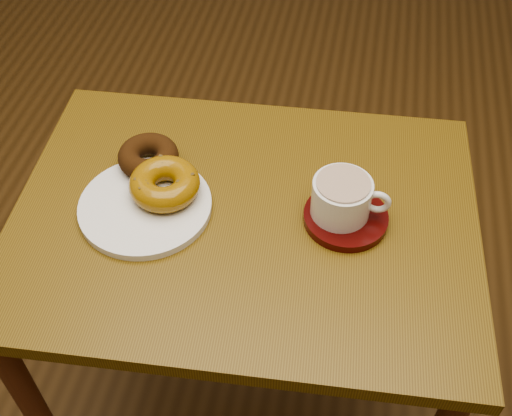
% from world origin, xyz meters
% --- Properties ---
extents(ground, '(6.00, 6.00, 0.00)m').
position_xyz_m(ground, '(0.00, 0.00, 0.00)').
color(ground, '#4E3518').
rests_on(ground, ground).
extents(cafe_table, '(0.81, 0.63, 0.73)m').
position_xyz_m(cafe_table, '(0.29, -0.22, 0.61)').
color(cafe_table, brown).
rests_on(cafe_table, ground).
extents(donut_plate, '(0.24, 0.24, 0.01)m').
position_xyz_m(donut_plate, '(0.12, -0.23, 0.74)').
color(donut_plate, silver).
rests_on(donut_plate, cafe_table).
extents(donut_cinnamon, '(0.14, 0.14, 0.04)m').
position_xyz_m(donut_cinnamon, '(0.10, -0.14, 0.76)').
color(donut_cinnamon, '#371E0B').
rests_on(donut_cinnamon, donut_plate).
extents(donut_caramel, '(0.16, 0.16, 0.04)m').
position_xyz_m(donut_caramel, '(0.15, -0.20, 0.77)').
color(donut_caramel, '#90650F').
rests_on(donut_caramel, donut_plate).
extents(saucer, '(0.18, 0.18, 0.01)m').
position_xyz_m(saucer, '(0.46, -0.20, 0.74)').
color(saucer, '#3D0908').
rests_on(saucer, cafe_table).
extents(coffee_cup, '(0.13, 0.10, 0.07)m').
position_xyz_m(coffee_cup, '(0.45, -0.19, 0.78)').
color(coffee_cup, silver).
rests_on(coffee_cup, saucer).
extents(teaspoon, '(0.04, 0.09, 0.01)m').
position_xyz_m(teaspoon, '(0.43, -0.17, 0.75)').
color(teaspoon, silver).
rests_on(teaspoon, saucer).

